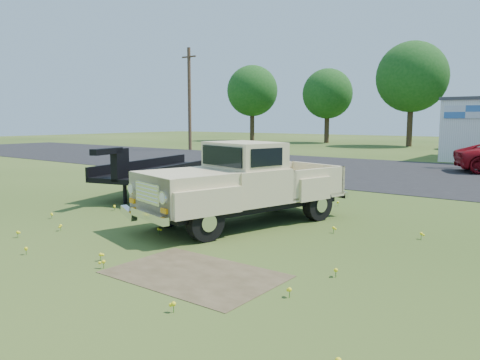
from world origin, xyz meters
name	(u,v)px	position (x,y,z in m)	size (l,w,h in m)	color
ground	(232,231)	(0.00, 0.00, 0.00)	(140.00, 140.00, 0.00)	#2B4516
asphalt_lot	(416,174)	(0.00, 15.00, 0.00)	(90.00, 14.00, 0.02)	black
dirt_patch_a	(195,274)	(1.50, -3.00, 0.00)	(3.00, 2.00, 0.01)	#443924
dirt_patch_b	(250,202)	(-2.00, 3.50, 0.00)	(2.20, 1.60, 0.01)	#443924
utility_pole_west	(189,98)	(-22.00, 22.00, 4.60)	(1.60, 0.30, 9.00)	#493022
treeline_a	(252,91)	(-28.00, 40.00, 6.30)	(6.40, 6.40, 9.52)	#3A291A
treeline_b	(328,94)	(-18.00, 41.00, 5.67)	(5.76, 5.76, 8.57)	#3A291A
treeline_c	(412,77)	(-8.00, 39.50, 6.93)	(7.04, 7.04, 10.47)	#3A291A
vintage_pickup_truck	(244,183)	(-0.26, 0.84, 1.08)	(2.32, 5.96, 2.16)	tan
flatbed_trailer	(167,168)	(-5.72, 3.36, 0.94)	(2.29, 6.87, 1.87)	black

